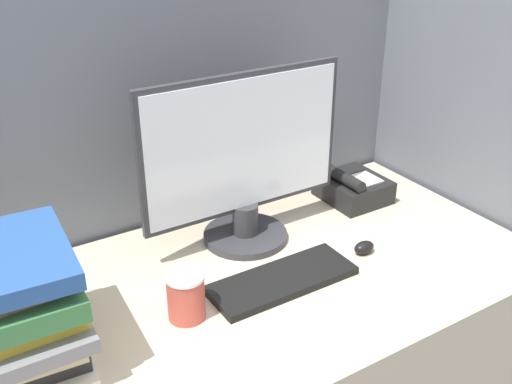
{
  "coord_description": "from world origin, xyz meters",
  "views": [
    {
      "loc": [
        -0.63,
        -0.66,
        1.6
      ],
      "look_at": [
        0.05,
        0.42,
        0.95
      ],
      "focal_mm": 42.0,
      "sensor_mm": 36.0,
      "label": 1
    }
  ],
  "objects_px": {
    "coffee_cup": "(186,296)",
    "mouse": "(364,248)",
    "book_stack": "(16,308)",
    "desk_telephone": "(352,187)",
    "monitor": "(244,165)",
    "keyboard": "(282,280)"
  },
  "relations": [
    {
      "from": "desk_telephone",
      "to": "keyboard",
      "type": "bearing_deg",
      "value": -149.51
    },
    {
      "from": "keyboard",
      "to": "coffee_cup",
      "type": "height_order",
      "value": "coffee_cup"
    },
    {
      "from": "book_stack",
      "to": "keyboard",
      "type": "bearing_deg",
      "value": -4.48
    },
    {
      "from": "coffee_cup",
      "to": "mouse",
      "type": "bearing_deg",
      "value": -1.06
    },
    {
      "from": "mouse",
      "to": "book_stack",
      "type": "relative_size",
      "value": 0.19
    },
    {
      "from": "monitor",
      "to": "desk_telephone",
      "type": "distance_m",
      "value": 0.44
    },
    {
      "from": "monitor",
      "to": "mouse",
      "type": "bearing_deg",
      "value": -45.58
    },
    {
      "from": "monitor",
      "to": "desk_telephone",
      "type": "height_order",
      "value": "monitor"
    },
    {
      "from": "book_stack",
      "to": "desk_telephone",
      "type": "bearing_deg",
      "value": 11.5
    },
    {
      "from": "monitor",
      "to": "book_stack",
      "type": "bearing_deg",
      "value": -163.59
    },
    {
      "from": "mouse",
      "to": "coffee_cup",
      "type": "relative_size",
      "value": 0.52
    },
    {
      "from": "coffee_cup",
      "to": "book_stack",
      "type": "xyz_separation_m",
      "value": [
        -0.34,
        0.04,
        0.08
      ]
    },
    {
      "from": "monitor",
      "to": "keyboard",
      "type": "distance_m",
      "value": 0.32
    },
    {
      "from": "monitor",
      "to": "keyboard",
      "type": "relative_size",
      "value": 1.56
    },
    {
      "from": "mouse",
      "to": "coffee_cup",
      "type": "height_order",
      "value": "coffee_cup"
    },
    {
      "from": "book_stack",
      "to": "desk_telephone",
      "type": "height_order",
      "value": "book_stack"
    },
    {
      "from": "book_stack",
      "to": "desk_telephone",
      "type": "xyz_separation_m",
      "value": [
        1.04,
        0.21,
        -0.1
      ]
    },
    {
      "from": "monitor",
      "to": "coffee_cup",
      "type": "height_order",
      "value": "monitor"
    },
    {
      "from": "coffee_cup",
      "to": "desk_telephone",
      "type": "distance_m",
      "value": 0.74
    },
    {
      "from": "mouse",
      "to": "desk_telephone",
      "type": "distance_m",
      "value": 0.31
    },
    {
      "from": "monitor",
      "to": "book_stack",
      "type": "height_order",
      "value": "monitor"
    },
    {
      "from": "book_stack",
      "to": "desk_telephone",
      "type": "distance_m",
      "value": 1.06
    }
  ]
}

